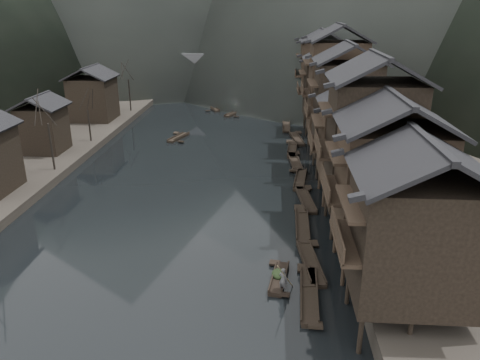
{
  "coord_description": "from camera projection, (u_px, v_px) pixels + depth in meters",
  "views": [
    {
      "loc": [
        8.79,
        -32.71,
        19.06
      ],
      "look_at": [
        5.82,
        10.91,
        2.5
      ],
      "focal_mm": 35.0,
      "sensor_mm": 36.0,
      "label": 1
    }
  ],
  "objects": [
    {
      "name": "bamboo_pole",
      "position": [
        287.0,
        245.0,
        31.41
      ],
      "size": [
        1.39,
        2.3,
        3.2
      ],
      "primitive_type": "cylinder",
      "rotation": [
        0.69,
        0.0,
        -0.53
      ],
      "color": "#8C7A51",
      "rests_on": "boatman"
    },
    {
      "name": "cargo_heap",
      "position": [
        279.0,
        270.0,
        34.27
      ],
      "size": [
        1.04,
        1.36,
        0.63
      ],
      "primitive_type": "ellipsoid",
      "color": "black",
      "rests_on": "hero_sampan"
    },
    {
      "name": "left_houses",
      "position": [
        26.0,
        123.0,
        55.9
      ],
      "size": [
        8.1,
        53.2,
        8.73
      ],
      "color": "black",
      "rests_on": "left_bank"
    },
    {
      "name": "stone_bridge",
      "position": [
        232.0,
        71.0,
        103.2
      ],
      "size": [
        40.0,
        6.0,
        9.0
      ],
      "color": "#4C4C4F",
      "rests_on": "ground"
    },
    {
      "name": "stilt_houses",
      "position": [
        348.0,
        99.0,
        52.3
      ],
      "size": [
        9.0,
        67.6,
        16.91
      ],
      "color": "black",
      "rests_on": "ground"
    },
    {
      "name": "boatman",
      "position": [
        283.0,
        277.0,
        32.31
      ],
      "size": [
        0.8,
        0.75,
        1.83
      ],
      "primitive_type": "imported",
      "rotation": [
        0.0,
        0.0,
        2.51
      ],
      "color": "#515153",
      "rests_on": "hero_sampan"
    },
    {
      "name": "left_bank",
      "position": [
        6.0,
        123.0,
        77.16
      ],
      "size": [
        40.0,
        200.0,
        1.2
      ],
      "primitive_type": "cube",
      "color": "#2D2823",
      "rests_on": "ground"
    },
    {
      "name": "water",
      "position": [
        159.0,
        255.0,
        37.83
      ],
      "size": [
        300.0,
        300.0,
        0.0
      ],
      "primitive_type": "plane",
      "color": "black",
      "rests_on": "ground"
    },
    {
      "name": "right_bank",
      "position": [
        440.0,
        128.0,
        72.61
      ],
      "size": [
        40.0,
        200.0,
        1.8
      ],
      "primitive_type": "cube",
      "color": "#2D2823",
      "rests_on": "ground"
    },
    {
      "name": "bare_trees",
      "position": [
        37.0,
        121.0,
        51.42
      ],
      "size": [
        4.0,
        62.22,
        8.0
      ],
      "color": "black",
      "rests_on": "left_bank"
    },
    {
      "name": "hero_sampan",
      "position": [
        279.0,
        278.0,
        34.26
      ],
      "size": [
        1.62,
        4.8,
        0.43
      ],
      "color": "black",
      "rests_on": "water"
    },
    {
      "name": "moored_sampans",
      "position": [
        298.0,
        178.0,
        53.82
      ],
      "size": [
        3.06,
        54.7,
        0.47
      ],
      "color": "black",
      "rests_on": "water"
    },
    {
      "name": "midriver_boats",
      "position": [
        209.0,
        119.0,
        81.34
      ],
      "size": [
        9.43,
        26.21,
        0.44
      ],
      "color": "black",
      "rests_on": "water"
    }
  ]
}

